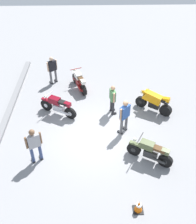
{
  "coord_description": "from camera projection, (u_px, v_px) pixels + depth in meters",
  "views": [
    {
      "loc": [
        -8.51,
        0.3,
        8.23
      ],
      "look_at": [
        0.72,
        0.06,
        0.75
      ],
      "focal_mm": 40.68,
      "sensor_mm": 36.0,
      "label": 1
    }
  ],
  "objects": [
    {
      "name": "curb_edge",
      "position": [
        0.0,
        135.0,
        11.65
      ],
      "size": [
        14.0,
        0.3,
        0.15
      ],
      "primitive_type": "cube",
      "color": "gray",
      "rests_on": "ground"
    },
    {
      "name": "motorcycle_cream_vintage",
      "position": [
        79.0,
        82.0,
        14.46
      ],
      "size": [
        1.86,
        0.97,
        1.07
      ],
      "rotation": [
        0.0,
        0.0,
        0.4
      ],
      "color": "black",
      "rests_on": "ground"
    },
    {
      "name": "traffic_cone",
      "position": [
        139.0,
        206.0,
        8.68
      ],
      "size": [
        0.36,
        0.36,
        0.53
      ],
      "color": "black",
      "rests_on": "ground"
    },
    {
      "name": "person_in_black_shirt",
      "position": [
        52.0,
        68.0,
        14.67
      ],
      "size": [
        0.52,
        0.57,
        1.69
      ],
      "rotation": [
        0.0,
        0.0,
        0.66
      ],
      "color": "#59595B",
      "rests_on": "ground"
    },
    {
      "name": "motorcycle_olive_vintage",
      "position": [
        150.0,
        152.0,
        10.3
      ],
      "size": [
        1.11,
        1.77,
        1.07
      ],
      "rotation": [
        0.0,
        0.0,
        1.05
      ],
      "color": "black",
      "rests_on": "ground"
    },
    {
      "name": "motorcycle_maroon_cruiser",
      "position": [
        58.0,
        106.0,
        12.62
      ],
      "size": [
        1.12,
        1.89,
        1.09
      ],
      "rotation": [
        0.0,
        0.0,
        1.07
      ],
      "color": "black",
      "rests_on": "ground"
    },
    {
      "name": "person_in_blue_shirt",
      "position": [
        125.0,
        115.0,
        11.29
      ],
      "size": [
        0.57,
        0.56,
        1.78
      ],
      "rotation": [
        0.0,
        0.0,
        0.8
      ],
      "color": "#59595B",
      "rests_on": "ground"
    },
    {
      "name": "ground_plane",
      "position": [
        100.0,
        134.0,
        11.8
      ],
      "size": [
        40.0,
        40.0,
        0.0
      ],
      "primitive_type": "plane",
      "color": "gray"
    },
    {
      "name": "person_in_green_shirt",
      "position": [
        113.0,
        98.0,
        12.49
      ],
      "size": [
        0.63,
        0.37,
        1.61
      ],
      "rotation": [
        0.0,
        0.0,
        4.9
      ],
      "color": "#262628",
      "rests_on": "ground"
    },
    {
      "name": "person_in_gray_shirt",
      "position": [
        34.0,
        144.0,
        9.96
      ],
      "size": [
        0.48,
        0.63,
        1.73
      ],
      "rotation": [
        0.0,
        0.0,
        0.48
      ],
      "color": "#384772",
      "rests_on": "ground"
    },
    {
      "name": "motorcycle_orange_sportbike",
      "position": [
        154.0,
        101.0,
        12.8
      ],
      "size": [
        1.26,
        1.71,
        1.14
      ],
      "rotation": [
        0.0,
        0.0,
        0.97
      ],
      "color": "black",
      "rests_on": "ground"
    }
  ]
}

